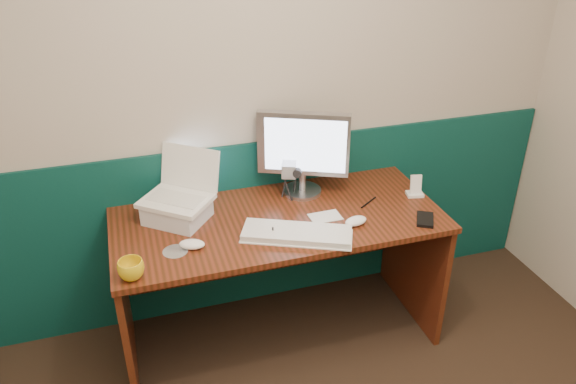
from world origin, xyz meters
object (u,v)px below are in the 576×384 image
object	(u,v)px
mug	(131,270)
camcorder	(289,179)
desk	(279,279)
keyboard	(297,234)
laptop	(174,179)
monitor	(303,152)

from	to	relation	value
mug	camcorder	size ratio (longest dim) A/B	0.51
desk	mug	world-z (taller)	mug
desk	mug	bearing A→B (deg)	-158.41
desk	keyboard	bearing A→B (deg)	-80.86
laptop	camcorder	xyz separation A→B (m)	(0.58, 0.05, -0.12)
desk	camcorder	xyz separation A→B (m)	(0.11, 0.18, 0.48)
mug	camcorder	xyz separation A→B (m)	(0.82, 0.46, 0.06)
desk	laptop	xyz separation A→B (m)	(-0.47, 0.13, 0.60)
desk	keyboard	xyz separation A→B (m)	(0.03, -0.19, 0.39)
laptop	camcorder	size ratio (longest dim) A/B	1.45
desk	monitor	bearing A→B (deg)	47.96
keyboard	camcorder	size ratio (longest dim) A/B	2.32
laptop	camcorder	bearing A→B (deg)	44.09
laptop	mug	size ratio (longest dim) A/B	2.87
camcorder	keyboard	bearing A→B (deg)	-81.19
laptop	keyboard	size ratio (longest dim) A/B	0.63
laptop	mug	bearing A→B (deg)	-81.56
laptop	monitor	bearing A→B (deg)	46.21
laptop	mug	distance (m)	0.51
laptop	keyboard	world-z (taller)	laptop
desk	camcorder	bearing A→B (deg)	58.92
desk	mug	size ratio (longest dim) A/B	14.76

